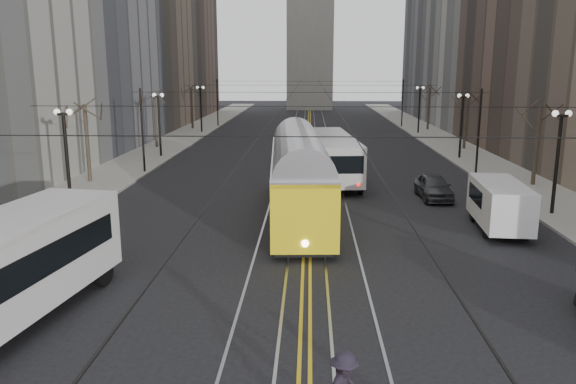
# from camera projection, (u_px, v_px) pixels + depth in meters

# --- Properties ---
(sidewalk_left) EXTENTS (5.00, 140.00, 0.15)m
(sidewalk_left) POSITION_uv_depth(u_px,v_px,m) (166.00, 146.00, 58.91)
(sidewalk_left) COLOR gray
(sidewalk_left) RESTS_ON ground
(sidewalk_right) EXTENTS (5.00, 140.00, 0.15)m
(sidewalk_right) POSITION_uv_depth(u_px,v_px,m) (454.00, 148.00, 57.77)
(sidewalk_right) COLOR gray
(sidewalk_right) RESTS_ON ground
(streetcar_rails) EXTENTS (4.80, 130.00, 0.02)m
(streetcar_rails) POSITION_uv_depth(u_px,v_px,m) (309.00, 148.00, 58.35)
(streetcar_rails) COLOR gray
(streetcar_rails) RESTS_ON ground
(centre_lines) EXTENTS (0.42, 130.00, 0.01)m
(centre_lines) POSITION_uv_depth(u_px,v_px,m) (309.00, 148.00, 58.35)
(centre_lines) COLOR gold
(centre_lines) RESTS_ON ground
(lamp_posts) EXTENTS (27.60, 57.20, 5.60)m
(lamp_posts) POSITION_uv_depth(u_px,v_px,m) (309.00, 141.00, 41.89)
(lamp_posts) COLOR black
(lamp_posts) RESTS_ON ground
(street_trees) EXTENTS (31.68, 53.28, 5.60)m
(street_trees) POSITION_uv_depth(u_px,v_px,m) (309.00, 131.00, 48.23)
(street_trees) COLOR #382D23
(street_trees) RESTS_ON ground
(trolley_wires) EXTENTS (25.96, 120.00, 6.60)m
(trolley_wires) POSITION_uv_depth(u_px,v_px,m) (309.00, 120.00, 47.62)
(trolley_wires) COLOR black
(trolley_wires) RESTS_ON ground
(streetcar) EXTENTS (3.79, 15.92, 3.72)m
(streetcar) POSITION_uv_depth(u_px,v_px,m) (299.00, 183.00, 31.05)
(streetcar) COLOR yellow
(streetcar) RESTS_ON ground
(rear_bus) EXTENTS (3.76, 12.63, 3.25)m
(rear_bus) POSITION_uv_depth(u_px,v_px,m) (333.00, 158.00, 41.31)
(rear_bus) COLOR silver
(rear_bus) RESTS_ON ground
(cargo_van) EXTENTS (2.56, 5.71, 2.46)m
(cargo_van) POSITION_uv_depth(u_px,v_px,m) (499.00, 207.00, 28.40)
(cargo_van) COLOR white
(cargo_van) RESTS_ON ground
(sedan_grey) EXTENTS (1.91, 4.56, 1.54)m
(sedan_grey) POSITION_uv_depth(u_px,v_px,m) (434.00, 187.00, 35.44)
(sedan_grey) COLOR #383A3F
(sedan_grey) RESTS_ON ground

